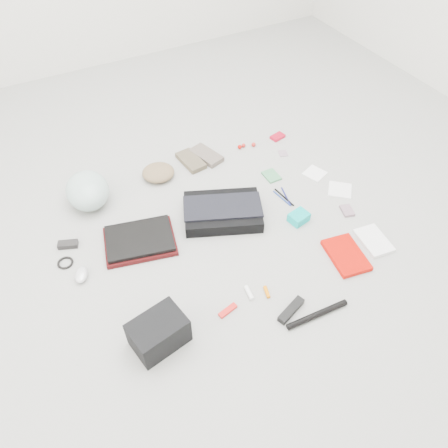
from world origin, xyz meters
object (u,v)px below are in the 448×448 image
book_red (346,255)px  messenger_bag (223,212)px  bike_helmet (87,190)px  accordion_wallet (299,217)px  camera_bag (159,333)px  laptop (139,238)px

book_red → messenger_bag: bearing=136.7°
messenger_bag → bike_helmet: size_ratio=1.41×
messenger_bag → accordion_wallet: size_ratio=4.07×
messenger_bag → accordion_wallet: 0.39m
messenger_bag → accordion_wallet: (0.33, -0.21, -0.01)m
camera_bag → book_red: size_ratio=0.94×
book_red → accordion_wallet: size_ratio=2.41×
laptop → accordion_wallet: bearing=-3.9°
book_red → laptop: bearing=156.5°
bike_helmet → accordion_wallet: size_ratio=2.88×
messenger_bag → book_red: 0.65m
bike_helmet → book_red: (0.97, -0.95, -0.07)m
camera_bag → book_red: camera_bag is taller
messenger_bag → accordion_wallet: messenger_bag is taller
accordion_wallet → laptop: bearing=151.5°
messenger_bag → camera_bag: size_ratio=1.79×
camera_bag → book_red: bearing=-11.0°
camera_bag → accordion_wallet: bearing=7.9°
messenger_bag → bike_helmet: 0.72m
messenger_bag → camera_bag: camera_bag is taller
messenger_bag → bike_helmet: bike_helmet is taller
messenger_bag → laptop: messenger_bag is taller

